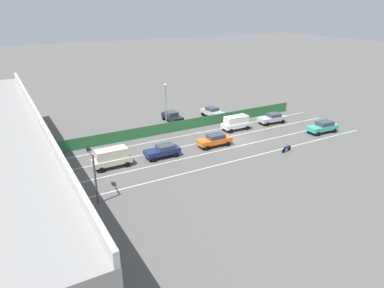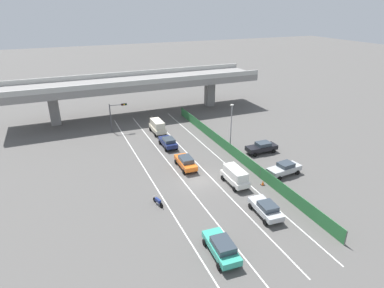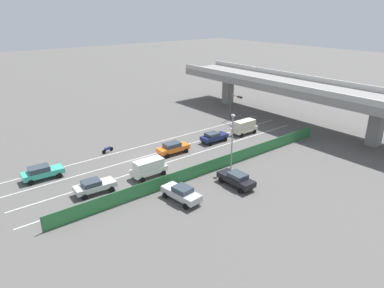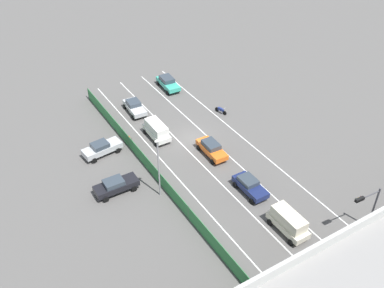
{
  "view_description": "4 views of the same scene",
  "coord_description": "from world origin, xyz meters",
  "px_view_note": "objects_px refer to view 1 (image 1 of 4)",
  "views": [
    {
      "loc": [
        -36.45,
        28.09,
        17.5
      ],
      "look_at": [
        -0.44,
        7.59,
        1.09
      ],
      "focal_mm": 32.96,
      "sensor_mm": 36.0,
      "label": 1
    },
    {
      "loc": [
        -14.75,
        -32.64,
        20.52
      ],
      "look_at": [
        2.4,
        7.9,
        1.52
      ],
      "focal_mm": 30.73,
      "sensor_mm": 36.0,
      "label": 2
    },
    {
      "loc": [
        36.65,
        -21.8,
        18.94
      ],
      "look_at": [
        2.87,
        4.94,
        2.15
      ],
      "focal_mm": 32.52,
      "sensor_mm": 36.0,
      "label": 3
    },
    {
      "loc": [
        23.37,
        38.24,
        32.08
      ],
      "look_at": [
        1.65,
        2.56,
        1.34
      ],
      "focal_mm": 41.51,
      "sensor_mm": 36.0,
      "label": 4
    }
  ],
  "objects_px": {
    "car_sedan_navy": "(163,150)",
    "parked_sedan_dark": "(172,116)",
    "street_lamp": "(166,103)",
    "parked_wagon_silver": "(213,112)",
    "traffic_light": "(92,165)",
    "car_taxi_orange": "(215,140)",
    "motorcycle": "(287,148)",
    "car_van_cream": "(112,157)",
    "car_sedan_silver": "(272,118)",
    "car_taxi_teal": "(323,126)",
    "car_van_white": "(236,122)",
    "traffic_cone": "(232,121)"
  },
  "relations": [
    {
      "from": "car_van_white",
      "to": "traffic_light",
      "type": "bearing_deg",
      "value": 111.94
    },
    {
      "from": "motorcycle",
      "to": "traffic_light",
      "type": "relative_size",
      "value": 0.39
    },
    {
      "from": "car_van_white",
      "to": "car_sedan_navy",
      "type": "distance_m",
      "value": 14.38
    },
    {
      "from": "car_sedan_silver",
      "to": "parked_wagon_silver",
      "type": "distance_m",
      "value": 9.76
    },
    {
      "from": "car_taxi_orange",
      "to": "motorcycle",
      "type": "relative_size",
      "value": 2.45
    },
    {
      "from": "car_taxi_orange",
      "to": "car_sedan_silver",
      "type": "bearing_deg",
      "value": -74.45
    },
    {
      "from": "street_lamp",
      "to": "car_taxi_teal",
      "type": "bearing_deg",
      "value": -120.88
    },
    {
      "from": "parked_wagon_silver",
      "to": "street_lamp",
      "type": "distance_m",
      "value": 10.62
    },
    {
      "from": "car_sedan_navy",
      "to": "traffic_cone",
      "type": "height_order",
      "value": "car_sedan_navy"
    },
    {
      "from": "car_sedan_silver",
      "to": "motorcycle",
      "type": "xyz_separation_m",
      "value": [
        -9.78,
        6.23,
        -0.41
      ]
    },
    {
      "from": "car_taxi_teal",
      "to": "parked_sedan_dark",
      "type": "bearing_deg",
      "value": 47.36
    },
    {
      "from": "car_sedan_navy",
      "to": "street_lamp",
      "type": "xyz_separation_m",
      "value": [
        8.33,
        -4.51,
        3.45
      ]
    },
    {
      "from": "motorcycle",
      "to": "parked_wagon_silver",
      "type": "height_order",
      "value": "parked_wagon_silver"
    },
    {
      "from": "traffic_light",
      "to": "traffic_cone",
      "type": "relative_size",
      "value": 8.01
    },
    {
      "from": "car_sedan_silver",
      "to": "car_sedan_navy",
      "type": "xyz_separation_m",
      "value": [
        -3.56,
        20.73,
        0.01
      ]
    },
    {
      "from": "car_sedan_navy",
      "to": "traffic_light",
      "type": "distance_m",
      "value": 11.79
    },
    {
      "from": "street_lamp",
      "to": "traffic_cone",
      "type": "relative_size",
      "value": 11.53
    },
    {
      "from": "car_taxi_orange",
      "to": "car_sedan_silver",
      "type": "xyz_separation_m",
      "value": [
        3.68,
        -13.22,
        -0.04
      ]
    },
    {
      "from": "car_sedan_navy",
      "to": "parked_sedan_dark",
      "type": "relative_size",
      "value": 0.93
    },
    {
      "from": "motorcycle",
      "to": "parked_sedan_dark",
      "type": "distance_m",
      "value": 19.65
    },
    {
      "from": "car_taxi_teal",
      "to": "car_taxi_orange",
      "type": "distance_m",
      "value": 17.03
    },
    {
      "from": "car_sedan_silver",
      "to": "traffic_light",
      "type": "xyz_separation_m",
      "value": [
        -9.34,
        30.66,
        2.65
      ]
    },
    {
      "from": "car_van_cream",
      "to": "parked_wagon_silver",
      "type": "bearing_deg",
      "value": -62.83
    },
    {
      "from": "car_van_cream",
      "to": "car_sedan_navy",
      "type": "xyz_separation_m",
      "value": [
        -0.29,
        -6.33,
        -0.39
      ]
    },
    {
      "from": "car_sedan_navy",
      "to": "traffic_light",
      "type": "relative_size",
      "value": 0.88
    },
    {
      "from": "parked_sedan_dark",
      "to": "traffic_light",
      "type": "distance_m",
      "value": 24.99
    },
    {
      "from": "car_taxi_teal",
      "to": "street_lamp",
      "type": "bearing_deg",
      "value": 59.12
    },
    {
      "from": "car_taxi_teal",
      "to": "car_van_white",
      "type": "relative_size",
      "value": 1.09
    },
    {
      "from": "motorcycle",
      "to": "car_sedan_silver",
      "type": "bearing_deg",
      "value": -32.49
    },
    {
      "from": "car_van_cream",
      "to": "traffic_light",
      "type": "distance_m",
      "value": 7.41
    },
    {
      "from": "traffic_light",
      "to": "car_taxi_orange",
      "type": "bearing_deg",
      "value": -72.0
    },
    {
      "from": "parked_wagon_silver",
      "to": "parked_sedan_dark",
      "type": "relative_size",
      "value": 1.02
    },
    {
      "from": "car_van_white",
      "to": "car_taxi_orange",
      "type": "bearing_deg",
      "value": 121.67
    },
    {
      "from": "car_van_cream",
      "to": "car_sedan_navy",
      "type": "height_order",
      "value": "car_van_cream"
    },
    {
      "from": "parked_sedan_dark",
      "to": "car_van_white",
      "type": "bearing_deg",
      "value": -141.77
    },
    {
      "from": "parked_wagon_silver",
      "to": "street_lamp",
      "type": "height_order",
      "value": "street_lamp"
    },
    {
      "from": "car_van_cream",
      "to": "car_sedan_navy",
      "type": "distance_m",
      "value": 6.35
    },
    {
      "from": "motorcycle",
      "to": "street_lamp",
      "type": "bearing_deg",
      "value": 34.49
    },
    {
      "from": "car_van_white",
      "to": "traffic_light",
      "type": "relative_size",
      "value": 0.88
    },
    {
      "from": "car_sedan_silver",
      "to": "motorcycle",
      "type": "height_order",
      "value": "car_sedan_silver"
    },
    {
      "from": "car_taxi_orange",
      "to": "parked_wagon_silver",
      "type": "xyz_separation_m",
      "value": [
        10.98,
        -6.73,
        0.0
      ]
    },
    {
      "from": "traffic_cone",
      "to": "car_taxi_orange",
      "type": "bearing_deg",
      "value": 131.58
    },
    {
      "from": "car_van_cream",
      "to": "street_lamp",
      "type": "xyz_separation_m",
      "value": [
        8.04,
        -10.84,
        3.07
      ]
    },
    {
      "from": "traffic_cone",
      "to": "motorcycle",
      "type": "bearing_deg",
      "value": 176.13
    },
    {
      "from": "parked_wagon_silver",
      "to": "traffic_light",
      "type": "height_order",
      "value": "traffic_light"
    },
    {
      "from": "street_lamp",
      "to": "traffic_cone",
      "type": "bearing_deg",
      "value": -97.65
    },
    {
      "from": "car_van_cream",
      "to": "street_lamp",
      "type": "distance_m",
      "value": 13.84
    },
    {
      "from": "car_van_cream",
      "to": "car_van_white",
      "type": "height_order",
      "value": "car_van_cream"
    },
    {
      "from": "car_sedan_silver",
      "to": "parked_wagon_silver",
      "type": "xyz_separation_m",
      "value": [
        7.3,
        6.49,
        0.05
      ]
    },
    {
      "from": "street_lamp",
      "to": "parked_wagon_silver",
      "type": "bearing_deg",
      "value": -75.44
    }
  ]
}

